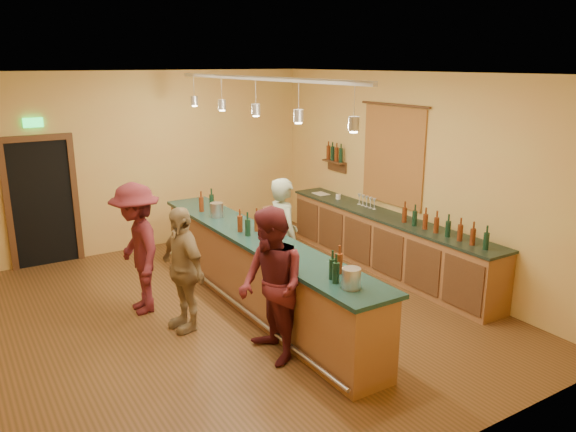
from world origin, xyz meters
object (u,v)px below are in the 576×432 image
tasting_bar (258,267)px  customer_b (182,269)px  bartender (284,238)px  customer_c (137,249)px  back_counter (386,242)px  bar_stool (272,215)px  customer_a (271,286)px

tasting_bar → customer_b: (-1.11, -0.03, 0.20)m
tasting_bar → customer_b: bearing=-178.5°
bartender → customer_c: (-1.98, 0.56, 0.02)m
tasting_bar → back_counter: bearing=4.2°
back_counter → bartender: bartender is taller
customer_b → tasting_bar: bearing=84.5°
back_counter → bar_stool: size_ratio=5.96×
customer_b → customer_a: bearing=16.9°
bartender → customer_c: 2.06m
bar_stool → customer_a: bearing=-120.6°
back_counter → tasting_bar: size_ratio=0.89×
back_counter → customer_b: (-3.60, -0.21, 0.32)m
tasting_bar → customer_c: size_ratio=2.82×
back_counter → customer_c: (-3.92, 0.60, 0.42)m
back_counter → customer_a: 3.41m
back_counter → bar_stool: 2.25m
customer_a → customer_c: 2.26m
customer_b → bar_stool: customer_b is taller
customer_b → bartender: bearing=91.6°
customer_c → bar_stool: bearing=119.5°
customer_c → back_counter: bearing=85.0°
customer_c → bar_stool: 3.28m
customer_a → customer_b: 1.39m
customer_a → tasting_bar: bearing=162.6°
bartender → customer_a: 1.88m
tasting_bar → bar_stool: size_ratio=6.69×
bartender → customer_a: bearing=151.2°
customer_c → customer_a: bearing=26.6°
tasting_bar → customer_a: 1.44m
back_counter → tasting_bar: 2.50m
customer_a → bar_stool: bearing=154.9°
bartender → customer_c: size_ratio=0.97×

